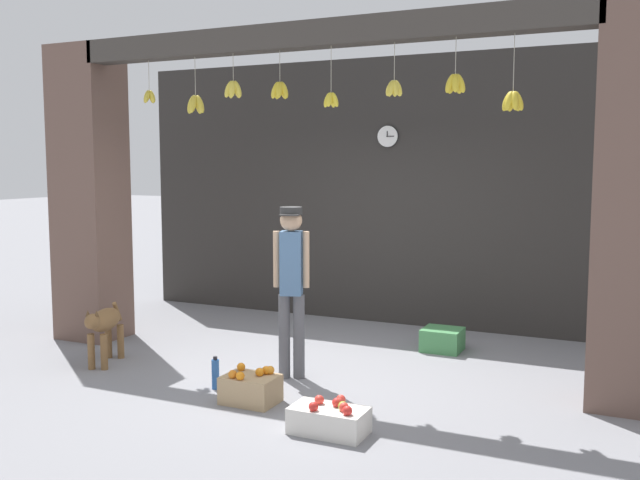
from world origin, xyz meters
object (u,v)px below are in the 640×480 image
(dog, at_px, (104,324))
(shopkeeper, at_px, (291,278))
(produce_box_green, at_px, (442,340))
(water_bottle, at_px, (215,374))
(fruit_crate_apples, at_px, (329,419))
(wall_clock, at_px, (388,136))
(fruit_crate_oranges, at_px, (251,388))

(dog, xyz_separation_m, shopkeeper, (1.93, 0.40, 0.55))
(dog, height_order, produce_box_green, dog)
(produce_box_green, xyz_separation_m, water_bottle, (-1.51, -2.17, 0.02))
(fruit_crate_apples, bearing_deg, shopkeeper, 128.64)
(water_bottle, height_order, wall_clock, wall_clock)
(dog, height_order, wall_clock, wall_clock)
(dog, height_order, fruit_crate_oranges, dog)
(fruit_crate_apples, xyz_separation_m, wall_clock, (-0.89, 3.73, 2.26))
(shopkeeper, bearing_deg, fruit_crate_apples, 109.54)
(dog, height_order, water_bottle, dog)
(fruit_crate_oranges, distance_m, fruit_crate_apples, 0.96)
(produce_box_green, bearing_deg, wall_clock, 134.92)
(fruit_crate_oranges, relative_size, produce_box_green, 1.09)
(fruit_crate_oranges, bearing_deg, fruit_crate_apples, -21.21)
(shopkeeper, xyz_separation_m, wall_clock, (0.02, 2.60, 1.41))
(shopkeeper, bearing_deg, water_bottle, 32.20)
(fruit_crate_apples, height_order, wall_clock, wall_clock)
(fruit_crate_oranges, relative_size, wall_clock, 1.64)
(produce_box_green, height_order, wall_clock, wall_clock)
(fruit_crate_apples, relative_size, water_bottle, 1.94)
(fruit_crate_apples, bearing_deg, dog, 165.52)
(fruit_crate_apples, relative_size, wall_clock, 2.08)
(dog, xyz_separation_m, fruit_crate_oranges, (1.94, -0.38, -0.29))
(shopkeeper, distance_m, fruit_crate_oranges, 1.15)
(fruit_crate_oranges, xyz_separation_m, water_bottle, (-0.48, 0.19, 0.01))
(dog, relative_size, fruit_crate_oranges, 1.72)
(fruit_crate_oranges, bearing_deg, dog, 168.78)
(dog, bearing_deg, fruit_crate_apples, 56.98)
(dog, bearing_deg, produce_box_green, 105.10)
(dog, bearing_deg, shopkeeper, 83.20)
(fruit_crate_oranges, distance_m, wall_clock, 4.06)
(fruit_crate_apples, xyz_separation_m, water_bottle, (-1.38, 0.54, 0.03))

